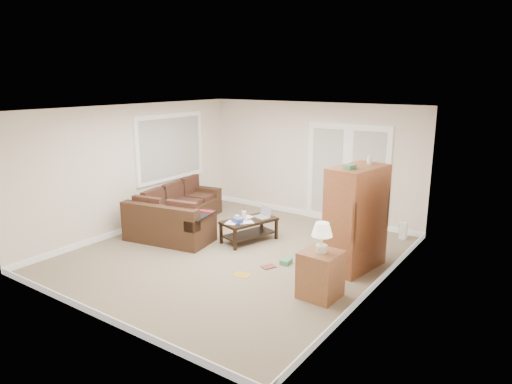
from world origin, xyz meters
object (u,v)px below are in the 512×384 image
Objects in this scene: coffee_table at (250,229)px; side_cabinet at (321,271)px; sectional_sofa at (176,216)px; tv_armoire at (356,217)px.

coffee_table is 1.05× the size of side_cabinet.
sectional_sofa is at bearing -152.05° from coffee_table.
tv_armoire is 1.33m from side_cabinet.
sectional_sofa is 1.63m from coffee_table.
tv_armoire is (3.69, 0.28, 0.54)m from sectional_sofa.
coffee_table is (1.60, 0.30, -0.06)m from sectional_sofa.
side_cabinet is at bearing -79.23° from tv_armoire.
sectional_sofa is at bearing 168.07° from side_cabinet.
coffee_table is at bearing 0.55° from sectional_sofa.
side_cabinet is (0.03, -1.25, -0.45)m from tv_armoire.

